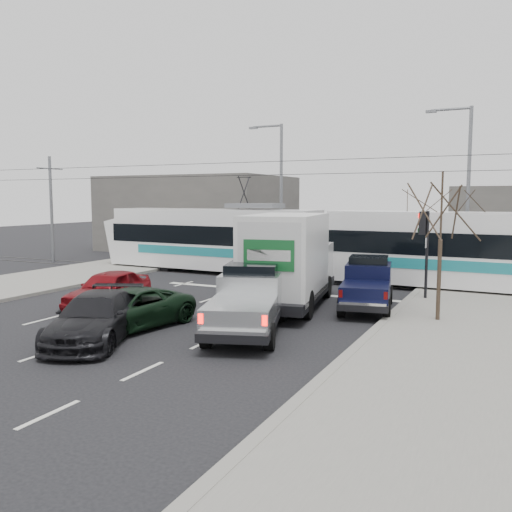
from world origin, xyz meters
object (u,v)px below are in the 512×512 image
at_px(navy_pickup, 368,284).
at_px(red_car, 109,289).
at_px(silver_pickup, 249,299).
at_px(dark_car, 96,318).
at_px(green_car, 128,309).
at_px(street_lamp_near, 465,182).
at_px(box_truck, 289,261).
at_px(traffic_signal, 424,236).
at_px(street_lamp_far, 279,185).
at_px(tram, 324,244).
at_px(bare_tree, 441,213).

relative_size(navy_pickup, red_car, 1.14).
bearing_deg(silver_pickup, dark_car, -156.30).
height_order(green_car, dark_car, dark_car).
bearing_deg(green_car, street_lamp_near, 71.03).
height_order(silver_pickup, box_truck, box_truck).
bearing_deg(traffic_signal, street_lamp_near, 83.59).
relative_size(silver_pickup, green_car, 1.30).
bearing_deg(street_lamp_far, silver_pickup, -69.49).
xyz_separation_m(street_lamp_near, box_truck, (-5.38, -11.03, -3.30)).
bearing_deg(tram, navy_pickup, -55.60).
relative_size(traffic_signal, green_car, 0.76).
height_order(silver_pickup, dark_car, silver_pickup).
relative_size(green_car, dark_car, 0.96).
relative_size(bare_tree, traffic_signal, 1.39).
bearing_deg(dark_car, street_lamp_near, 41.60).
height_order(bare_tree, silver_pickup, bare_tree).
relative_size(street_lamp_far, navy_pickup, 1.82).
height_order(tram, green_car, tram).
bearing_deg(tram, bare_tree, -46.54).
height_order(bare_tree, tram, tram).
distance_m(tram, red_car, 11.78).
bearing_deg(traffic_signal, green_car, -130.76).
distance_m(silver_pickup, navy_pickup, 5.70).
bearing_deg(red_car, bare_tree, 5.03).
height_order(bare_tree, street_lamp_far, street_lamp_far).
xyz_separation_m(street_lamp_near, navy_pickup, (-2.52, -10.03, -4.13)).
distance_m(traffic_signal, silver_pickup, 8.88).
height_order(street_lamp_far, box_truck, street_lamp_far).
xyz_separation_m(street_lamp_near, tram, (-6.40, -3.80, -3.19)).
bearing_deg(street_lamp_near, bare_tree, -88.58).
distance_m(navy_pickup, green_car, 9.10).
bearing_deg(green_car, street_lamp_far, 107.11).
xyz_separation_m(silver_pickup, red_car, (-6.54, 0.83, -0.30)).
distance_m(street_lamp_near, street_lamp_far, 11.67).
relative_size(street_lamp_near, navy_pickup, 1.82).
bearing_deg(silver_pickup, green_car, -174.93).
xyz_separation_m(bare_tree, traffic_signal, (-1.13, 4.00, -1.05)).
relative_size(street_lamp_far, dark_car, 1.84).
bearing_deg(street_lamp_far, box_truck, -64.85).
relative_size(street_lamp_near, dark_car, 1.84).
bearing_deg(navy_pickup, tram, 111.27).
bearing_deg(bare_tree, street_lamp_far, 131.12).
height_order(street_lamp_near, dark_car, street_lamp_near).
bearing_deg(dark_car, box_truck, 42.65).
height_order(traffic_signal, box_truck, traffic_signal).
height_order(bare_tree, navy_pickup, bare_tree).
distance_m(street_lamp_near, tram, 8.09).
relative_size(box_truck, red_car, 1.76).
bearing_deg(dark_car, tram, 58.07).
bearing_deg(street_lamp_far, dark_car, -82.02).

